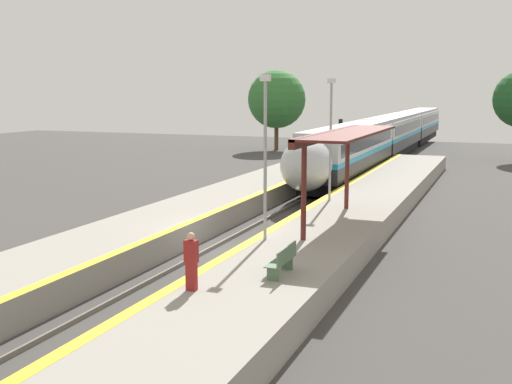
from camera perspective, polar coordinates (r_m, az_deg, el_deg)
name	(u,v)px	position (r m, az deg, el deg)	size (l,w,h in m)	color
ground_plane	(227,252)	(26.13, -2.62, -5.34)	(120.00, 120.00, 0.00)	#423F3D
rail_left	(211,249)	(26.40, -4.05, -5.03)	(0.08, 90.00, 0.15)	slate
rail_right	(243,252)	(25.83, -1.16, -5.33)	(0.08, 90.00, 0.15)	slate
train	(391,134)	(62.60, 11.92, 5.06)	(2.90, 59.17, 4.00)	black
platform_right	(314,248)	(24.78, 5.14, -4.94)	(4.05, 64.00, 1.04)	gray
platform_left	(149,232)	(27.63, -9.46, -3.56)	(3.93, 64.00, 1.04)	gray
platform_bench	(283,260)	(19.17, 2.41, -6.05)	(0.44, 1.70, 0.89)	#4C6B4C
person_waiting	(191,261)	(17.76, -5.77, -6.09)	(0.36, 0.22, 1.64)	maroon
railway_signal	(340,140)	(51.03, 7.50, 4.63)	(0.28, 0.28, 4.22)	#59595E
lamppost_near	(265,148)	(23.20, 0.83, 3.96)	(0.36, 0.20, 6.01)	#9E9EA3
lamppost_mid	(331,132)	(31.90, 6.65, 5.31)	(0.36, 0.20, 6.01)	#9E9EA3
station_canopy	(342,138)	(26.31, 7.68, 4.79)	(2.02, 9.75, 3.81)	#511E19
background_tree_left	(277,99)	(69.27, 1.84, 8.24)	(6.20, 6.20, 8.56)	brown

